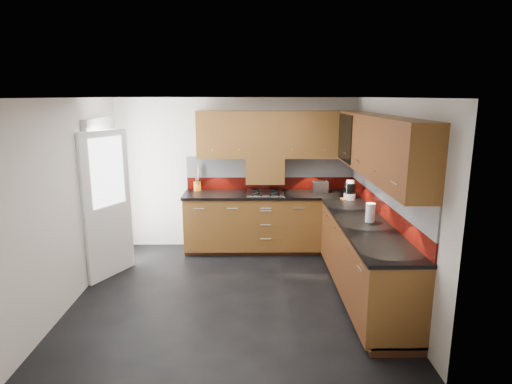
{
  "coord_description": "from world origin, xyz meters",
  "views": [
    {
      "loc": [
        0.23,
        -4.98,
        2.42
      ],
      "look_at": [
        0.3,
        0.65,
        1.15
      ],
      "focal_mm": 30.0,
      "sensor_mm": 36.0,
      "label": 1
    }
  ],
  "objects_px": {
    "food_processor": "(350,191)",
    "toaster": "(320,187)",
    "gas_hob": "(265,193)",
    "utensil_pot": "(197,185)"
  },
  "relations": [
    {
      "from": "utensil_pot",
      "to": "food_processor",
      "type": "bearing_deg",
      "value": -15.19
    },
    {
      "from": "gas_hob",
      "to": "utensil_pot",
      "type": "height_order",
      "value": "utensil_pot"
    },
    {
      "from": "food_processor",
      "to": "toaster",
      "type": "bearing_deg",
      "value": 125.39
    },
    {
      "from": "gas_hob",
      "to": "utensil_pot",
      "type": "xyz_separation_m",
      "value": [
        -1.08,
        0.24,
        0.08
      ]
    },
    {
      "from": "utensil_pot",
      "to": "food_processor",
      "type": "distance_m",
      "value": 2.38
    },
    {
      "from": "toaster",
      "to": "gas_hob",
      "type": "bearing_deg",
      "value": -172.4
    },
    {
      "from": "gas_hob",
      "to": "toaster",
      "type": "xyz_separation_m",
      "value": [
        0.86,
        0.12,
        0.07
      ]
    },
    {
      "from": "utensil_pot",
      "to": "toaster",
      "type": "bearing_deg",
      "value": -3.55
    },
    {
      "from": "gas_hob",
      "to": "toaster",
      "type": "distance_m",
      "value": 0.87
    },
    {
      "from": "utensil_pot",
      "to": "food_processor",
      "type": "relative_size",
      "value": 1.45
    }
  ]
}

